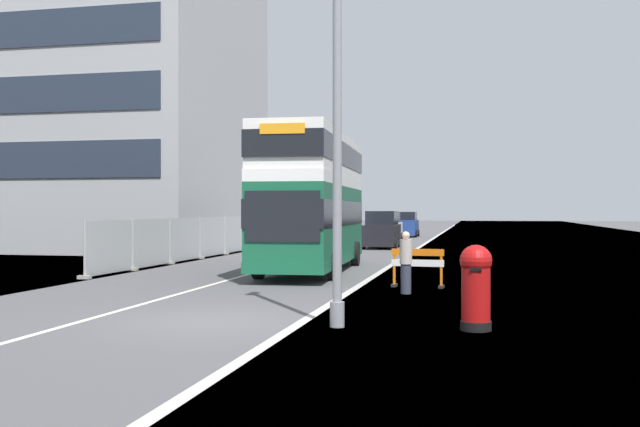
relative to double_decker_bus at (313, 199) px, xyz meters
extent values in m
cube|color=#4C4C4F|center=(0.71, -12.30, -2.78)|extent=(140.00, 280.00, 0.10)
cube|color=#B2AFA8|center=(2.54, -12.30, -2.73)|extent=(0.24, 196.00, 0.01)
cube|color=silver|center=(-1.96, -12.30, -2.73)|extent=(0.16, 168.00, 0.01)
cube|color=#145638|center=(0.00, 0.01, -0.96)|extent=(3.10, 10.86, 2.83)
cube|color=white|center=(0.00, 0.01, 0.66)|extent=(3.10, 10.86, 0.40)
cube|color=white|center=(0.00, 0.01, 1.63)|extent=(3.07, 10.76, 1.54)
cube|color=black|center=(0.00, 0.01, -0.53)|extent=(3.13, 10.97, 0.91)
cube|color=black|center=(0.00, 0.01, 1.63)|extent=(3.12, 10.92, 0.85)
cube|color=black|center=(0.28, -5.38, -0.61)|extent=(2.33, 0.18, 1.56)
cube|color=orange|center=(0.28, -5.38, 2.05)|extent=(1.40, 0.13, 0.32)
cube|color=#145638|center=(0.00, 0.01, -2.20)|extent=(3.13, 10.97, 0.36)
cylinder|color=black|center=(-1.09, -3.39, -2.23)|extent=(0.35, 1.01, 1.00)
cylinder|color=black|center=(1.44, -3.25, -2.23)|extent=(0.35, 1.01, 1.00)
cylinder|color=black|center=(-1.42, 2.89, -2.23)|extent=(0.35, 1.01, 1.00)
cylinder|color=black|center=(1.11, 3.03, -2.23)|extent=(0.35, 1.01, 1.00)
cylinder|color=gray|center=(3.37, -12.49, 1.53)|extent=(0.18, 0.18, 8.50)
cylinder|color=gray|center=(3.37, -12.49, -2.48)|extent=(0.29, 0.29, 0.50)
cylinder|color=black|center=(6.04, -12.29, -2.64)|extent=(0.59, 0.59, 0.18)
cylinder|color=#AD0F0F|center=(6.04, -12.29, -1.97)|extent=(0.55, 0.55, 1.16)
sphere|color=#AD0F0F|center=(6.04, -12.29, -1.39)|extent=(0.62, 0.62, 0.62)
cube|color=black|center=(6.04, -12.58, -1.53)|extent=(0.22, 0.03, 0.07)
cube|color=orange|center=(4.32, -4.80, -1.68)|extent=(1.56, 0.16, 0.20)
cube|color=white|center=(4.32, -4.80, -2.00)|extent=(1.56, 0.16, 0.20)
cube|color=orange|center=(3.61, -4.77, -2.20)|extent=(0.07, 0.07, 1.05)
cube|color=black|center=(3.61, -4.77, -2.69)|extent=(0.16, 0.45, 0.08)
cube|color=orange|center=(5.02, -4.84, -2.20)|extent=(0.07, 0.07, 1.05)
cube|color=black|center=(5.02, -4.84, -2.69)|extent=(0.16, 0.45, 0.08)
cube|color=#A8AAAD|center=(-6.77, -2.94, -1.73)|extent=(0.04, 3.26, 1.90)
cube|color=#A8AAAD|center=(-6.77, 0.46, -1.73)|extent=(0.04, 3.26, 1.90)
cube|color=#A8AAAD|center=(-6.77, 3.86, -1.73)|extent=(0.04, 3.26, 1.90)
cube|color=#A8AAAD|center=(-6.77, 7.26, -1.73)|extent=(0.04, 3.26, 1.90)
cube|color=#A8AAAD|center=(-6.77, 10.66, -1.73)|extent=(0.04, 3.26, 1.90)
cylinder|color=#939699|center=(-6.77, -4.64, -1.73)|extent=(0.06, 0.06, 2.00)
cube|color=gray|center=(-6.77, -4.64, -2.67)|extent=(0.44, 0.20, 0.12)
cylinder|color=#939699|center=(-6.77, -1.24, -1.73)|extent=(0.06, 0.06, 2.00)
cube|color=gray|center=(-6.77, -1.24, -2.67)|extent=(0.44, 0.20, 0.12)
cylinder|color=#939699|center=(-6.77, 2.16, -1.73)|extent=(0.06, 0.06, 2.00)
cube|color=gray|center=(-6.77, 2.16, -2.67)|extent=(0.44, 0.20, 0.12)
cylinder|color=#939699|center=(-6.77, 5.56, -1.73)|extent=(0.06, 0.06, 2.00)
cube|color=gray|center=(-6.77, 5.56, -2.67)|extent=(0.44, 0.20, 0.12)
cylinder|color=#939699|center=(-6.77, 8.96, -1.73)|extent=(0.06, 0.06, 2.00)
cube|color=gray|center=(-6.77, 8.96, -2.67)|extent=(0.44, 0.20, 0.12)
cylinder|color=#939699|center=(-6.77, 12.36, -1.73)|extent=(0.06, 0.06, 2.00)
cube|color=gray|center=(-6.77, 12.36, -2.67)|extent=(0.44, 0.20, 0.12)
cube|color=black|center=(0.43, 16.63, -1.93)|extent=(1.85, 4.06, 1.24)
cube|color=black|center=(0.43, 16.63, -0.90)|extent=(1.71, 2.23, 0.82)
cylinder|color=black|center=(1.35, 17.89, -2.43)|extent=(0.20, 0.60, 0.60)
cylinder|color=black|center=(-0.50, 17.89, -2.43)|extent=(0.20, 0.60, 0.60)
cylinder|color=black|center=(1.35, 15.37, -2.43)|extent=(0.20, 0.60, 0.60)
cylinder|color=black|center=(-0.50, 15.37, -2.43)|extent=(0.20, 0.60, 0.60)
cube|color=silver|center=(-0.49, 26.42, -1.95)|extent=(1.84, 4.48, 1.20)
cube|color=black|center=(-0.49, 26.42, -0.98)|extent=(1.69, 2.46, 0.74)
cylinder|color=black|center=(0.43, 27.81, -2.43)|extent=(0.20, 0.60, 0.60)
cylinder|color=black|center=(-1.41, 27.81, -2.43)|extent=(0.20, 0.60, 0.60)
cylinder|color=black|center=(0.43, 25.03, -2.43)|extent=(0.20, 0.60, 0.60)
cylinder|color=black|center=(-1.41, 25.03, -2.43)|extent=(0.20, 0.60, 0.60)
cube|color=navy|center=(0.07, 35.16, -1.92)|extent=(1.81, 3.97, 1.26)
cube|color=black|center=(0.07, 35.16, -0.94)|extent=(1.67, 2.18, 0.70)
cylinder|color=black|center=(0.98, 36.39, -2.43)|extent=(0.20, 0.60, 0.60)
cylinder|color=black|center=(-0.84, 36.39, -2.43)|extent=(0.20, 0.60, 0.60)
cylinder|color=black|center=(0.98, 33.93, -2.43)|extent=(0.20, 0.60, 0.60)
cylinder|color=black|center=(-0.84, 33.93, -2.43)|extent=(0.20, 0.60, 0.60)
cylinder|color=#4C3D2D|center=(-16.45, 17.20, -0.66)|extent=(0.41, 0.41, 4.13)
cylinder|color=#4C3D2D|center=(-15.79, 17.00, 1.65)|extent=(1.44, 0.56, 1.20)
cylinder|color=#4C3D2D|center=(-15.93, 17.83, 1.68)|extent=(1.28, 1.46, 1.16)
cylinder|color=#4C3D2D|center=(-16.43, 17.76, 0.35)|extent=(0.22, 1.25, 1.51)
cylinder|color=#4C3D2D|center=(-17.18, 17.36, 1.70)|extent=(1.64, 0.54, 1.70)
cylinder|color=#4C3D2D|center=(-17.36, 16.97, 1.44)|extent=(1.94, 0.65, 1.23)
cylinder|color=#4C3D2D|center=(-16.72, 16.61, 1.41)|extent=(0.78, 1.36, 1.01)
cylinder|color=#4C3D2D|center=(-16.05, 16.62, 1.46)|extent=(1.05, 1.40, 1.82)
cylinder|color=#4C3D2D|center=(-14.53, 23.50, -0.64)|extent=(0.30, 0.30, 4.17)
cylinder|color=#4C3D2D|center=(-14.04, 23.42, 1.57)|extent=(1.07, 0.27, 1.57)
cylinder|color=#4C3D2D|center=(-14.41, 24.06, 0.97)|extent=(0.38, 1.22, 1.30)
cylinder|color=#4C3D2D|center=(-15.28, 23.69, 0.61)|extent=(1.60, 0.51, 1.42)
cylinder|color=#4C3D2D|center=(-14.52, 23.10, 0.69)|extent=(0.14, 0.91, 1.33)
cylinder|color=#4C3D2D|center=(-13.88, 42.58, -0.93)|extent=(0.40, 0.40, 3.59)
cylinder|color=#4C3D2D|center=(-13.46, 42.48, 0.52)|extent=(1.00, 0.41, 1.00)
cylinder|color=#4C3D2D|center=(-13.21, 43.07, 0.46)|extent=(1.53, 1.20, 1.46)
cylinder|color=#4C3D2D|center=(-14.07, 43.38, 0.01)|extent=(0.55, 1.72, 1.22)
cylinder|color=#4C3D2D|center=(-14.37, 42.78, 0.69)|extent=(1.14, 0.57, 1.17)
cylinder|color=#4C3D2D|center=(-14.50, 42.29, 0.15)|extent=(1.44, 0.81, 1.30)
cylinder|color=#4C3D2D|center=(-13.91, 42.19, 0.96)|extent=(0.21, 0.89, 1.04)
cylinder|color=#4C3D2D|center=(-13.34, 41.93, 0.55)|extent=(1.26, 1.49, 1.22)
cylinder|color=#2D3342|center=(4.14, -6.55, -2.31)|extent=(0.29, 0.29, 0.82)
cylinder|color=#B2A89E|center=(4.14, -6.55, -1.56)|extent=(0.34, 0.34, 0.68)
sphere|color=beige|center=(4.14, -6.55, -1.11)|extent=(0.22, 0.22, 0.22)
cube|color=#9EA0A3|center=(-23.35, 13.94, 10.65)|extent=(30.35, 15.20, 26.75)
camera|label=1|loc=(6.09, -26.48, -0.40)|focal=40.58mm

